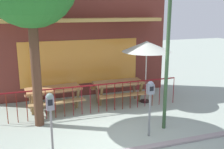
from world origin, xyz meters
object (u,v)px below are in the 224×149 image
parking_meter_near (150,94)px  street_lamp (168,33)px  parking_meter_far (50,107)px  picnic_table_right (118,86)px  picnic_table_left (54,93)px  patio_umbrella (147,47)px

parking_meter_near → street_lamp: size_ratio=0.36×
parking_meter_near → street_lamp: (0.63, 0.30, 1.54)m
parking_meter_near → parking_meter_far: (-2.56, 0.03, -0.05)m
parking_meter_near → street_lamp: bearing=25.6°
picnic_table_right → parking_meter_near: bearing=-93.1°
picnic_table_right → picnic_table_left: bearing=-179.3°
picnic_table_left → parking_meter_far: size_ratio=1.29×
patio_umbrella → parking_meter_near: size_ratio=1.46×
picnic_table_left → parking_meter_far: 2.81m
street_lamp → picnic_table_left: bearing=138.7°
picnic_table_left → patio_umbrella: patio_umbrella is taller
parking_meter_near → parking_meter_far: 2.56m
parking_meter_near → parking_meter_far: size_ratio=1.04×
patio_umbrella → parking_meter_far: bearing=-145.9°
picnic_table_right → parking_meter_far: size_ratio=1.24×
street_lamp → picnic_table_right: bearing=100.9°
patio_umbrella → parking_meter_near: 2.85m
picnic_table_right → patio_umbrella: bearing=-17.8°
patio_umbrella → parking_meter_far: size_ratio=1.53×
picnic_table_left → street_lamp: 4.29m
picnic_table_right → patio_umbrella: size_ratio=0.81×
picnic_table_right → street_lamp: size_ratio=0.43×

